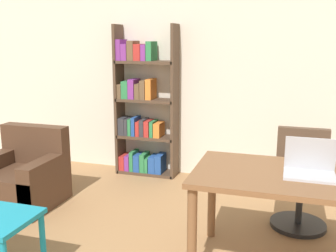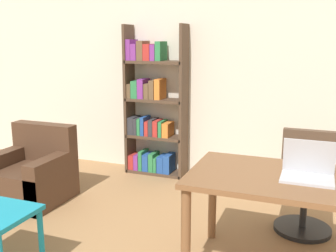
{
  "view_description": "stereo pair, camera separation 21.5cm",
  "coord_description": "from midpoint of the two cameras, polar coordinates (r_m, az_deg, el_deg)",
  "views": [
    {
      "loc": [
        0.86,
        -0.3,
        1.72
      ],
      "look_at": [
        -0.09,
        2.75,
        1.02
      ],
      "focal_mm": 42.0,
      "sensor_mm": 36.0,
      "label": 1
    },
    {
      "loc": [
        1.06,
        -0.22,
        1.72
      ],
      "look_at": [
        -0.09,
        2.75,
        1.02
      ],
      "focal_mm": 42.0,
      "sensor_mm": 36.0,
      "label": 2
    }
  ],
  "objects": [
    {
      "name": "bookshelf",
      "position": [
        5.05,
        -4.96,
        2.24
      ],
      "size": [
        0.79,
        0.28,
        1.91
      ],
      "color": "#4C3828",
      "rests_on": "ground_plane"
    },
    {
      "name": "office_chair",
      "position": [
        3.89,
        17.19,
        -7.87
      ],
      "size": [
        0.51,
        0.51,
        0.91
      ],
      "color": "black",
      "rests_on": "ground_plane"
    },
    {
      "name": "wall_back",
      "position": [
        4.9,
        6.02,
        7.95
      ],
      "size": [
        8.0,
        0.06,
        2.7
      ],
      "color": "beige",
      "rests_on": "ground_plane"
    },
    {
      "name": "laptop",
      "position": [
        2.96,
        17.92,
        -5.79
      ],
      "size": [
        0.35,
        0.26,
        0.27
      ],
      "color": "#B2B2B7",
      "rests_on": "desk"
    },
    {
      "name": "armchair",
      "position": [
        4.54,
        -21.54,
        -7.19
      ],
      "size": [
        0.77,
        0.73,
        0.81
      ],
      "color": "#472D1E",
      "rests_on": "ground_plane"
    },
    {
      "name": "desk",
      "position": [
        3.0,
        16.05,
        -8.7
      ],
      "size": [
        1.48,
        0.85,
        0.77
      ],
      "color": "brown",
      "rests_on": "ground_plane"
    }
  ]
}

